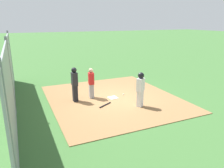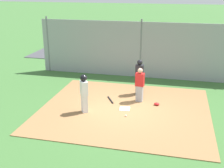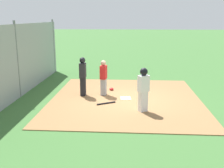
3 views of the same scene
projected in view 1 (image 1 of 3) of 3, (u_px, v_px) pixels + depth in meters
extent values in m
plane|color=#3D6B33|center=(113.00, 98.00, 11.43)|extent=(140.00, 140.00, 0.00)
cube|color=olive|center=(113.00, 98.00, 11.42)|extent=(7.20, 6.40, 0.03)
cube|color=white|center=(113.00, 98.00, 11.41)|extent=(0.48, 0.48, 0.02)
cube|color=#9E9EA3|center=(91.00, 91.00, 11.34)|extent=(0.33, 0.26, 0.75)
cube|color=red|center=(91.00, 78.00, 11.15)|extent=(0.41, 0.31, 0.60)
sphere|color=tan|center=(91.00, 70.00, 11.03)|extent=(0.24, 0.24, 0.24)
cube|color=black|center=(75.00, 93.00, 10.84)|extent=(0.30, 0.22, 0.83)
cube|color=#232328|center=(74.00, 79.00, 10.63)|extent=(0.38, 0.26, 0.65)
sphere|color=black|center=(74.00, 70.00, 10.50)|extent=(0.26, 0.26, 0.26)
cube|color=silver|center=(140.00, 99.00, 10.17)|extent=(0.35, 0.37, 0.77)
cube|color=white|center=(141.00, 85.00, 9.98)|extent=(0.43, 0.46, 0.61)
sphere|color=tan|center=(141.00, 76.00, 9.86)|extent=(0.24, 0.24, 0.24)
sphere|color=black|center=(141.00, 75.00, 9.85)|extent=(0.29, 0.29, 0.29)
cylinder|color=black|center=(105.00, 105.00, 10.38)|extent=(0.46, 0.75, 0.06)
ellipsoid|color=red|center=(92.00, 91.00, 12.27)|extent=(0.24, 0.20, 0.12)
sphere|color=white|center=(124.00, 94.00, 11.86)|extent=(0.07, 0.07, 0.07)
cube|color=#93999E|center=(11.00, 79.00, 9.11)|extent=(12.00, 0.05, 3.20)
cylinder|color=slate|center=(11.00, 57.00, 14.07)|extent=(0.10, 0.10, 3.35)
cylinder|color=slate|center=(11.00, 77.00, 9.09)|extent=(0.10, 0.10, 3.35)
cylinder|color=slate|center=(11.00, 145.00, 4.10)|extent=(0.10, 0.10, 3.35)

